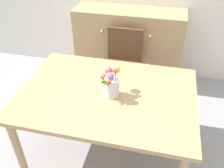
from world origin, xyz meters
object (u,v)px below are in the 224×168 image
Objects in this scene: dresser at (128,46)px; flower_vase at (111,83)px; chair_far at (123,61)px; dining_table at (107,99)px.

dresser reaches higher than flower_vase.
dresser reaches higher than chair_far.
flower_vase is (0.09, -1.36, 0.36)m from dresser.
dresser is 5.12× the size of flower_vase.
dresser is 1.41m from flower_vase.
flower_vase reaches higher than chair_far.
chair_far is 0.98m from flower_vase.
dining_table is 1.72× the size of chair_far.
dining_table is at bearing -88.32° from dresser.
dresser is (-0.04, 1.33, -0.14)m from dining_table.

